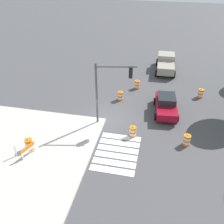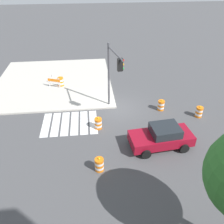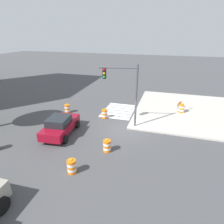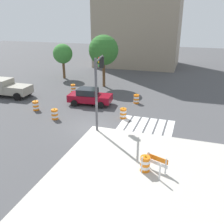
{
  "view_description": "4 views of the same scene",
  "coord_description": "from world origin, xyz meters",
  "px_view_note": "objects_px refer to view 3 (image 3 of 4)",
  "views": [
    {
      "loc": [
        18.09,
        4.41,
        13.14
      ],
      "look_at": [
        0.48,
        0.67,
        1.27
      ],
      "focal_mm": 40.56,
      "sensor_mm": 36.0,
      "label": 1
    },
    {
      "loc": [
        2.26,
        16.99,
        10.94
      ],
      "look_at": [
        0.59,
        1.8,
        0.85
      ],
      "focal_mm": 36.91,
      "sensor_mm": 36.0,
      "label": 2
    },
    {
      "loc": [
        -15.31,
        -3.18,
        8.13
      ],
      "look_at": [
        1.47,
        1.82,
        0.86
      ],
      "focal_mm": 31.35,
      "sensor_mm": 36.0,
      "label": 3
    },
    {
      "loc": [
        7.1,
        -16.59,
        8.34
      ],
      "look_at": [
        1.2,
        1.26,
        1.03
      ],
      "focal_mm": 39.54,
      "sensor_mm": 36.0,
      "label": 4
    }
  ],
  "objects_px": {
    "traffic_barrel_near_corner": "(107,146)",
    "traffic_barrel_median_near": "(67,109)",
    "traffic_barrel_median_far": "(105,114)",
    "construction_barricade": "(181,105)",
    "traffic_barrel_crosswalk_end": "(72,166)",
    "traffic_barrel_on_sidewalk": "(182,108)",
    "traffic_light_pole": "(123,85)",
    "sports_car": "(60,125)"
  },
  "relations": [
    {
      "from": "sports_car",
      "to": "traffic_light_pole",
      "type": "height_order",
      "value": "traffic_light_pole"
    },
    {
      "from": "construction_barricade",
      "to": "traffic_light_pole",
      "type": "height_order",
      "value": "traffic_light_pole"
    },
    {
      "from": "sports_car",
      "to": "traffic_barrel_median_near",
      "type": "xyz_separation_m",
      "value": [
        4.42,
        1.78,
        -0.36
      ]
    },
    {
      "from": "sports_car",
      "to": "traffic_barrel_on_sidewalk",
      "type": "xyz_separation_m",
      "value": [
        7.62,
        -9.92,
        -0.21
      ]
    },
    {
      "from": "traffic_barrel_crosswalk_end",
      "to": "traffic_barrel_on_sidewalk",
      "type": "relative_size",
      "value": 1.0
    },
    {
      "from": "construction_barricade",
      "to": "traffic_light_pole",
      "type": "bearing_deg",
      "value": 136.16
    },
    {
      "from": "traffic_barrel_near_corner",
      "to": "traffic_barrel_on_sidewalk",
      "type": "relative_size",
      "value": 1.0
    },
    {
      "from": "traffic_barrel_near_corner",
      "to": "traffic_barrel_median_far",
      "type": "distance_m",
      "value": 5.94
    },
    {
      "from": "traffic_barrel_near_corner",
      "to": "traffic_barrel_median_far",
      "type": "height_order",
      "value": "same"
    },
    {
      "from": "traffic_barrel_near_corner",
      "to": "traffic_barrel_crosswalk_end",
      "type": "relative_size",
      "value": 1.0
    },
    {
      "from": "traffic_barrel_on_sidewalk",
      "to": "construction_barricade",
      "type": "height_order",
      "value": "traffic_barrel_on_sidewalk"
    },
    {
      "from": "traffic_barrel_median_far",
      "to": "traffic_barrel_on_sidewalk",
      "type": "height_order",
      "value": "traffic_barrel_on_sidewalk"
    },
    {
      "from": "traffic_barrel_median_near",
      "to": "traffic_light_pole",
      "type": "xyz_separation_m",
      "value": [
        -1.58,
        -6.44,
        3.46
      ]
    },
    {
      "from": "traffic_barrel_near_corner",
      "to": "construction_barricade",
      "type": "height_order",
      "value": "construction_barricade"
    },
    {
      "from": "traffic_barrel_on_sidewalk",
      "to": "construction_barricade",
      "type": "distance_m",
      "value": 0.6
    },
    {
      "from": "traffic_barrel_near_corner",
      "to": "traffic_barrel_crosswalk_end",
      "type": "distance_m",
      "value": 3.15
    },
    {
      "from": "traffic_barrel_crosswalk_end",
      "to": "construction_barricade",
      "type": "bearing_deg",
      "value": -28.15
    },
    {
      "from": "traffic_barrel_on_sidewalk",
      "to": "traffic_light_pole",
      "type": "xyz_separation_m",
      "value": [
        -4.78,
        5.26,
        3.31
      ]
    },
    {
      "from": "traffic_light_pole",
      "to": "traffic_barrel_median_far",
      "type": "bearing_deg",
      "value": 57.1
    },
    {
      "from": "construction_barricade",
      "to": "traffic_light_pole",
      "type": "xyz_separation_m",
      "value": [
        -5.36,
        5.15,
        3.19
      ]
    },
    {
      "from": "sports_car",
      "to": "traffic_barrel_crosswalk_end",
      "type": "relative_size",
      "value": 4.37
    },
    {
      "from": "traffic_barrel_median_far",
      "to": "construction_barricade",
      "type": "distance_m",
      "value": 8.33
    },
    {
      "from": "sports_car",
      "to": "traffic_barrel_on_sidewalk",
      "type": "height_order",
      "value": "sports_car"
    },
    {
      "from": "sports_car",
      "to": "construction_barricade",
      "type": "height_order",
      "value": "sports_car"
    },
    {
      "from": "sports_car",
      "to": "traffic_barrel_near_corner",
      "type": "relative_size",
      "value": 4.37
    },
    {
      "from": "construction_barricade",
      "to": "traffic_barrel_median_far",
      "type": "bearing_deg",
      "value": 118.44
    },
    {
      "from": "traffic_barrel_median_far",
      "to": "construction_barricade",
      "type": "xyz_separation_m",
      "value": [
        3.96,
        -7.32,
        0.27
      ]
    },
    {
      "from": "sports_car",
      "to": "construction_barricade",
      "type": "bearing_deg",
      "value": -50.1
    },
    {
      "from": "traffic_barrel_crosswalk_end",
      "to": "traffic_barrel_median_near",
      "type": "height_order",
      "value": "same"
    },
    {
      "from": "traffic_barrel_crosswalk_end",
      "to": "traffic_barrel_on_sidewalk",
      "type": "distance_m",
      "value": 13.57
    },
    {
      "from": "traffic_barrel_near_corner",
      "to": "traffic_barrel_on_sidewalk",
      "type": "xyz_separation_m",
      "value": [
        8.95,
        -5.37,
        0.15
      ]
    },
    {
      "from": "traffic_barrel_median_far",
      "to": "traffic_light_pole",
      "type": "relative_size",
      "value": 0.19
    },
    {
      "from": "traffic_barrel_on_sidewalk",
      "to": "traffic_barrel_near_corner",
      "type": "bearing_deg",
      "value": 149.05
    },
    {
      "from": "traffic_barrel_crosswalk_end",
      "to": "construction_barricade",
      "type": "distance_m",
      "value": 14.04
    },
    {
      "from": "sports_car",
      "to": "traffic_barrel_near_corner",
      "type": "xyz_separation_m",
      "value": [
        -1.33,
        -4.55,
        -0.36
      ]
    },
    {
      "from": "traffic_barrel_median_far",
      "to": "traffic_barrel_on_sidewalk",
      "type": "bearing_deg",
      "value": -65.5
    },
    {
      "from": "traffic_barrel_near_corner",
      "to": "traffic_barrel_on_sidewalk",
      "type": "distance_m",
      "value": 10.44
    },
    {
      "from": "traffic_barrel_near_corner",
      "to": "traffic_barrel_crosswalk_end",
      "type": "height_order",
      "value": "same"
    },
    {
      "from": "traffic_barrel_on_sidewalk",
      "to": "traffic_light_pole",
      "type": "height_order",
      "value": "traffic_light_pole"
    },
    {
      "from": "traffic_barrel_median_far",
      "to": "construction_barricade",
      "type": "bearing_deg",
      "value": -61.56
    },
    {
      "from": "traffic_barrel_near_corner",
      "to": "traffic_barrel_median_near",
      "type": "height_order",
      "value": "same"
    },
    {
      "from": "traffic_barrel_near_corner",
      "to": "traffic_light_pole",
      "type": "xyz_separation_m",
      "value": [
        4.17,
        -0.11,
        3.46
      ]
    }
  ]
}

